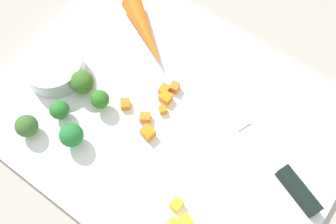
% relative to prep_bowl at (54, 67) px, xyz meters
% --- Properties ---
extents(ground_plane, '(4.00, 4.00, 0.00)m').
position_rel_prep_bowl_xyz_m(ground_plane, '(0.18, 0.04, -0.03)').
color(ground_plane, '#A19B91').
extents(cutting_board, '(0.52, 0.39, 0.01)m').
position_rel_prep_bowl_xyz_m(cutting_board, '(0.18, 0.04, -0.02)').
color(cutting_board, white).
rests_on(cutting_board, ground_plane).
extents(prep_bowl, '(0.09, 0.09, 0.04)m').
position_rel_prep_bowl_xyz_m(prep_bowl, '(0.00, 0.00, 0.00)').
color(prep_bowl, '#B1B8BD').
rests_on(prep_bowl, cutting_board).
extents(chef_knife, '(0.30, 0.13, 0.02)m').
position_rel_prep_bowl_xyz_m(chef_knife, '(0.34, 0.07, -0.01)').
color(chef_knife, silver).
rests_on(chef_knife, cutting_board).
extents(whole_carrot, '(0.13, 0.10, 0.03)m').
position_rel_prep_bowl_xyz_m(whole_carrot, '(0.07, 0.13, -0.00)').
color(whole_carrot, orange).
rests_on(whole_carrot, cutting_board).
extents(carrot_dice_0, '(0.02, 0.02, 0.02)m').
position_rel_prep_bowl_xyz_m(carrot_dice_0, '(0.18, 0.00, -0.01)').
color(carrot_dice_0, orange).
rests_on(carrot_dice_0, cutting_board).
extents(carrot_dice_1, '(0.02, 0.02, 0.01)m').
position_rel_prep_bowl_xyz_m(carrot_dice_1, '(0.12, 0.02, -0.01)').
color(carrot_dice_1, orange).
rests_on(carrot_dice_1, cutting_board).
extents(carrot_dice_2, '(0.02, 0.02, 0.01)m').
position_rel_prep_bowl_xyz_m(carrot_dice_2, '(0.17, 0.08, -0.01)').
color(carrot_dice_2, orange).
rests_on(carrot_dice_2, cutting_board).
extents(carrot_dice_3, '(0.01, 0.01, 0.01)m').
position_rel_prep_bowl_xyz_m(carrot_dice_3, '(0.17, 0.05, -0.01)').
color(carrot_dice_3, orange).
rests_on(carrot_dice_3, cutting_board).
extents(carrot_dice_4, '(0.01, 0.02, 0.01)m').
position_rel_prep_bowl_xyz_m(carrot_dice_4, '(0.16, 0.07, -0.01)').
color(carrot_dice_4, orange).
rests_on(carrot_dice_4, cutting_board).
extents(carrot_dice_5, '(0.02, 0.02, 0.01)m').
position_rel_prep_bowl_xyz_m(carrot_dice_5, '(0.16, 0.02, -0.01)').
color(carrot_dice_5, orange).
rests_on(carrot_dice_5, cutting_board).
extents(carrot_dice_6, '(0.02, 0.02, 0.01)m').
position_rel_prep_bowl_xyz_m(carrot_dice_6, '(0.17, 0.06, -0.01)').
color(carrot_dice_6, orange).
rests_on(carrot_dice_6, cutting_board).
extents(pepper_dice_1, '(0.03, 0.02, 0.02)m').
position_rel_prep_bowl_xyz_m(pepper_dice_1, '(0.30, -0.07, -0.01)').
color(pepper_dice_1, yellow).
rests_on(pepper_dice_1, cutting_board).
extents(pepper_dice_2, '(0.01, 0.02, 0.01)m').
position_rel_prep_bowl_xyz_m(pepper_dice_2, '(0.27, -0.06, -0.01)').
color(pepper_dice_2, yellow).
rests_on(pepper_dice_2, cutting_board).
extents(broccoli_floret_0, '(0.03, 0.03, 0.04)m').
position_rel_prep_bowl_xyz_m(broccoli_floret_0, '(0.10, -0.00, 0.00)').
color(broccoli_floret_0, '#8CBD57').
rests_on(broccoli_floret_0, cutting_board).
extents(broccoli_floret_1, '(0.03, 0.03, 0.04)m').
position_rel_prep_bowl_xyz_m(broccoli_floret_1, '(0.10, -0.07, 0.01)').
color(broccoli_floret_1, '#8DAC55').
rests_on(broccoli_floret_1, cutting_board).
extents(broccoli_floret_2, '(0.03, 0.03, 0.04)m').
position_rel_prep_bowl_xyz_m(broccoli_floret_2, '(0.04, -0.10, 0.00)').
color(broccoli_floret_2, '#94C266').
rests_on(broccoli_floret_2, cutting_board).
extents(broccoli_floret_3, '(0.03, 0.03, 0.03)m').
position_rel_prep_bowl_xyz_m(broccoli_floret_3, '(0.06, -0.05, 0.00)').
color(broccoli_floret_3, '#8CB869').
rests_on(broccoli_floret_3, cutting_board).
extents(broccoli_floret_4, '(0.04, 0.04, 0.04)m').
position_rel_prep_bowl_xyz_m(broccoli_floret_4, '(0.06, 0.00, 0.01)').
color(broccoli_floret_4, '#8CC260').
rests_on(broccoli_floret_4, cutting_board).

